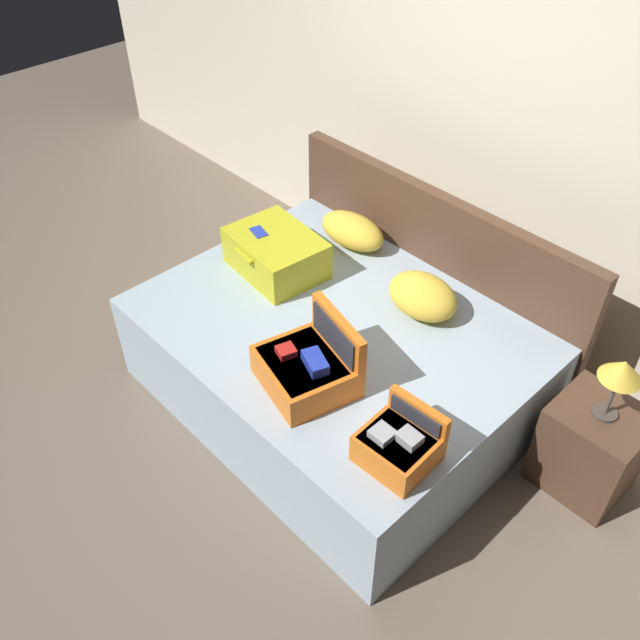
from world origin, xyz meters
name	(u,v)px	position (x,y,z in m)	size (l,w,h in m)	color
ground_plane	(283,433)	(0.00, 0.00, 0.00)	(12.00, 12.00, 0.00)	#6B5B4C
back_wall	(496,125)	(0.00, 1.65, 1.30)	(8.00, 0.10, 2.60)	beige
bed	(335,362)	(0.00, 0.40, 0.29)	(2.04, 1.55, 0.58)	#99ADBC
headboard	(432,269)	(0.00, 1.21, 0.52)	(2.08, 0.08, 1.03)	#4C3323
hard_case_large	(276,253)	(-0.58, 0.49, 0.69)	(0.58, 0.47, 0.24)	gold
hard_case_medium	(308,367)	(0.21, 0.00, 0.68)	(0.51, 0.49, 0.35)	#D16619
hard_case_small	(399,445)	(0.81, -0.02, 0.67)	(0.32, 0.31, 0.26)	#D16619
pillow_near_headboard	(352,231)	(-0.45, 0.99, 0.68)	(0.44, 0.24, 0.20)	gold
pillow_center_head	(423,296)	(0.24, 0.81, 0.68)	(0.41, 0.30, 0.21)	gold
nightstand	(590,448)	(1.30, 0.92, 0.26)	(0.44, 0.40, 0.52)	#4C3323
table_lamp	(622,373)	(1.30, 0.92, 0.80)	(0.20, 0.20, 0.35)	#3F3833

